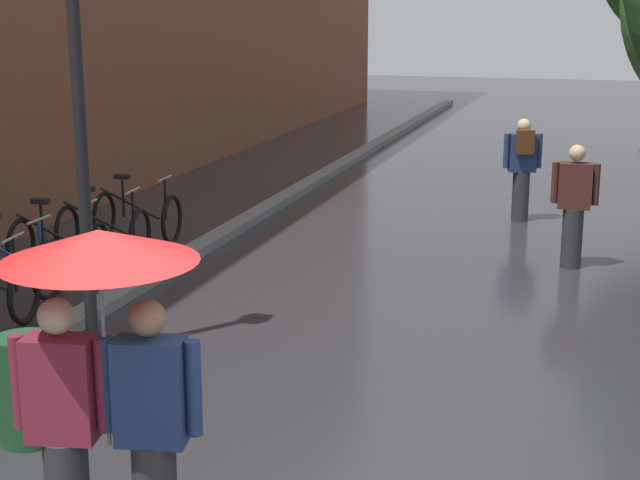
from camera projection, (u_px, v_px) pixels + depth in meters
name	position (u px, v px, depth m)	size (l,w,h in m)	color
kerb_strip	(266.00, 209.00, 15.58)	(0.30, 36.00, 0.12)	slate
parked_bicycle_3	(9.00, 265.00, 11.09)	(1.09, 0.71, 0.96)	black
parked_bicycle_4	(59.00, 246.00, 11.94)	(1.14, 0.80, 0.96)	black
parked_bicycle_5	(103.00, 231.00, 12.71)	(1.14, 0.80, 0.96)	black
parked_bicycle_6	(137.00, 216.00, 13.60)	(1.12, 0.77, 0.96)	black
couple_under_umbrella	(104.00, 350.00, 5.47)	(1.12, 1.12, 2.08)	#2D2D33
street_lamp_post	(79.00, 106.00, 8.77)	(0.24, 0.24, 4.05)	black
litter_bin	(27.00, 389.00, 7.39)	(0.44, 0.44, 0.85)	#1E4C28
pedestrian_walking_midground	(574.00, 206.00, 12.20)	(0.59, 0.26, 1.58)	#2D2D33
pedestrian_walking_far	(522.00, 167.00, 14.81)	(0.57, 0.40, 1.58)	#2D2D33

